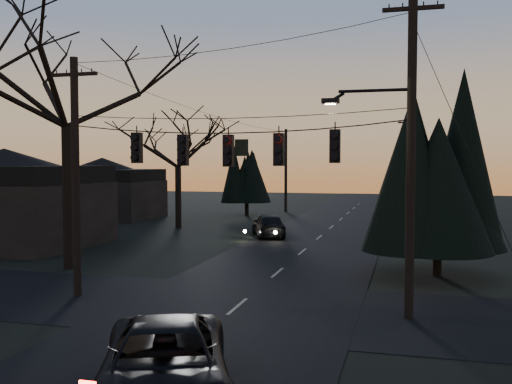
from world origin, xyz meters
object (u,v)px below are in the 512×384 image
(sedan_oncoming_a, at_px, (269,225))
(utility_pole_left, at_px, (78,296))
(utility_pole_far_r, at_px, (408,224))
(suv_near, at_px, (164,366))
(bare_tree_left, at_px, (65,69))
(utility_pole_far_l, at_px, (286,212))
(evergreen_right, at_px, (439,167))
(utility_pole_right, at_px, (409,319))

(sedan_oncoming_a, bearing_deg, utility_pole_left, 59.25)
(utility_pole_far_r, xyz_separation_m, suv_near, (-4.70, -35.65, 0.77))
(suv_near, height_order, sedan_oncoming_a, suv_near)
(utility_pole_far_r, distance_m, sedan_oncoming_a, 13.66)
(utility_pole_left, height_order, bare_tree_left, bare_tree_left)
(sedan_oncoming_a, bearing_deg, utility_pole_far_r, -151.28)
(utility_pole_far_r, xyz_separation_m, bare_tree_left, (-14.82, -23.48, 8.92))
(utility_pole_far_r, distance_m, utility_pole_far_l, 14.01)
(utility_pole_left, distance_m, suv_near, 10.26)
(utility_pole_left, bearing_deg, bare_tree_left, 126.33)
(suv_near, bearing_deg, bare_tree_left, 107.95)
(utility_pole_left, height_order, suv_near, utility_pole_left)
(bare_tree_left, bearing_deg, sedan_oncoming_a, 64.74)
(evergreen_right, distance_m, sedan_oncoming_a, 14.80)
(evergreen_right, xyz_separation_m, suv_near, (-5.86, -14.79, -3.83))
(utility_pole_left, xyz_separation_m, utility_pole_far_r, (11.50, 28.00, 0.00))
(suv_near, bearing_deg, evergreen_right, 46.56)
(utility_pole_left, bearing_deg, sedan_oncoming_a, 80.91)
(utility_pole_left, height_order, evergreen_right, evergreen_right)
(utility_pole_right, relative_size, sedan_oncoming_a, 2.25)
(utility_pole_far_l, bearing_deg, bare_tree_left, -96.02)
(utility_pole_far_l, distance_m, bare_tree_left, 32.89)
(utility_pole_right, distance_m, utility_pole_far_l, 37.79)
(utility_pole_right, bearing_deg, suv_near, -121.58)
(bare_tree_left, bearing_deg, utility_pole_right, -16.95)
(suv_near, bearing_deg, sedan_oncoming_a, 77.22)
(evergreen_right, bearing_deg, suv_near, -111.62)
(utility_pole_left, distance_m, bare_tree_left, 10.54)
(evergreen_right, bearing_deg, sedan_oncoming_a, 133.63)
(sedan_oncoming_a, bearing_deg, utility_pole_right, 94.79)
(utility_pole_right, xyz_separation_m, evergreen_right, (1.16, 7.15, 4.60))
(utility_pole_right, height_order, suv_near, utility_pole_right)
(utility_pole_right, distance_m, sedan_oncoming_a, 19.55)
(suv_near, bearing_deg, utility_pole_far_l, 77.04)
(utility_pole_right, bearing_deg, bare_tree_left, 163.05)
(utility_pole_far_l, distance_m, suv_near, 44.18)
(utility_pole_far_l, distance_m, evergreen_right, 31.84)
(utility_pole_left, height_order, utility_pole_far_r, same)
(utility_pole_right, relative_size, suv_near, 1.81)
(utility_pole_far_l, xyz_separation_m, sedan_oncoming_a, (2.80, -18.51, 0.76))
(bare_tree_left, xyz_separation_m, evergreen_right, (15.98, 2.63, -4.32))
(utility_pole_right, height_order, evergreen_right, evergreen_right)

